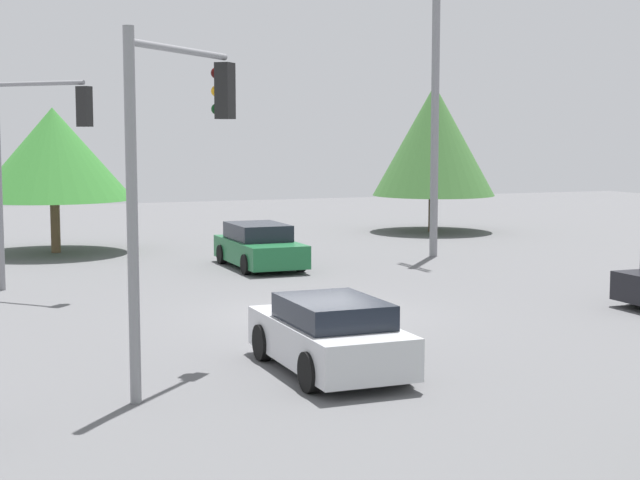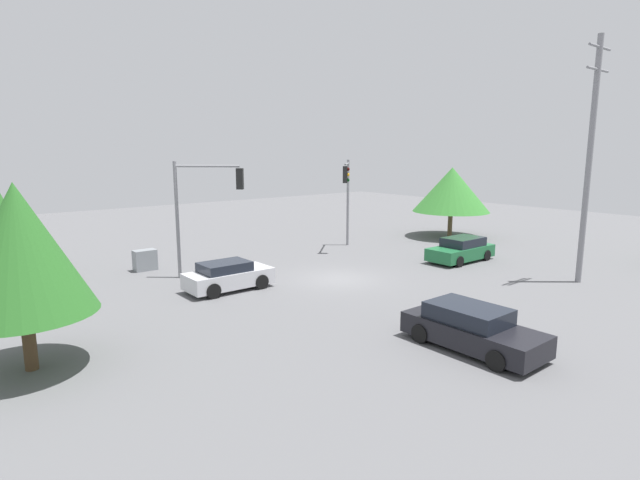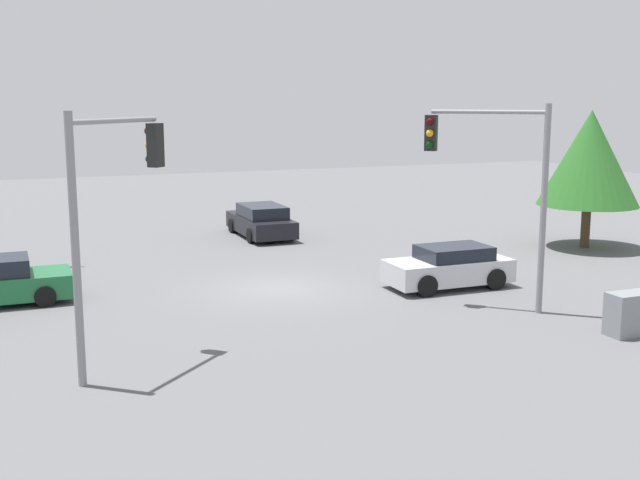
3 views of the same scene
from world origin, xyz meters
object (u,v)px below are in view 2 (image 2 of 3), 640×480
sedan_silver (228,276)px  traffic_signal_main (203,199)px  sedan_green (461,250)px  electrical_cabinet (145,260)px  traffic_signal_cross (347,189)px  sedan_dark (472,328)px

sedan_silver → traffic_signal_main: 4.43m
sedan_green → traffic_signal_main: traffic_signal_main is taller
traffic_signal_main → electrical_cabinet: traffic_signal_main is taller
sedan_silver → sedan_green: sedan_green is taller
sedan_green → traffic_signal_cross: traffic_signal_cross is taller
sedan_green → sedan_dark: (11.12, 8.26, 0.01)m
sedan_silver → traffic_signal_cross: traffic_signal_cross is taller
traffic_signal_main → sedan_silver: bearing=-51.9°
sedan_silver → traffic_signal_cross: 12.41m
sedan_silver → traffic_signal_cross: bearing=109.8°
sedan_dark → electrical_cabinet: sedan_dark is taller
traffic_signal_cross → electrical_cabinet: (12.87, -2.37, -3.46)m
sedan_green → traffic_signal_cross: bearing=20.2°
sedan_green → sedan_dark: size_ratio=0.95×
electrical_cabinet → traffic_signal_cross: bearing=169.6°
traffic_signal_cross → electrical_cabinet: bearing=-54.5°
traffic_signal_main → electrical_cabinet: 5.40m
electrical_cabinet → sedan_green: bearing=148.2°
traffic_signal_main → sedan_green: bearing=19.2°
sedan_silver → traffic_signal_main: traffic_signal_main is taller
sedan_green → traffic_signal_cross: (2.67, -7.26, 3.35)m
sedan_silver → sedan_green: size_ratio=0.93×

